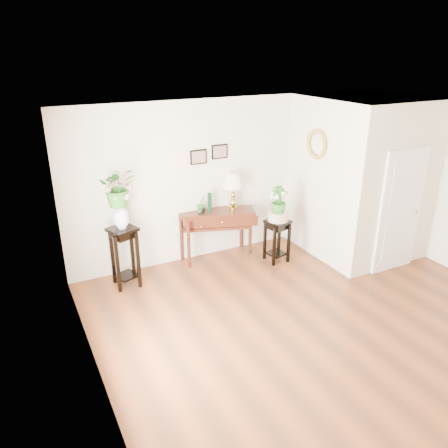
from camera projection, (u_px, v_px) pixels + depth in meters
floor at (324, 323)px, 6.08m from camera, size 6.00×5.50×0.02m
ceiling at (345, 119)px, 5.02m from camera, size 6.00×5.50×0.02m
wall_back at (232, 178)px, 7.82m from camera, size 6.00×0.02×2.80m
wall_left at (94, 286)px, 4.28m from camera, size 0.02×5.50×2.80m
partition at (359, 176)px, 7.90m from camera, size 1.80×1.95×2.80m
door at (400, 211)px, 7.21m from camera, size 0.90×0.05×2.10m
art_print_left at (198, 157)px, 7.35m from camera, size 0.30×0.02×0.25m
art_print_right at (220, 152)px, 7.50m from camera, size 0.30×0.02×0.25m
wall_ornament at (316, 144)px, 7.36m from camera, size 0.07×0.51×0.51m
console_table at (216, 234)px, 7.86m from camera, size 1.41×0.86×0.89m
table_lamp at (233, 189)px, 7.70m from camera, size 0.47×0.47×0.66m
green_vase at (210, 203)px, 7.57m from camera, size 0.09×0.09×0.35m
potted_plant at (201, 205)px, 7.51m from camera, size 0.20×0.18×0.30m
plant_stand_a at (125, 257)px, 6.88m from camera, size 0.49×0.49×0.99m
porcelain_vase at (121, 214)px, 6.61m from camera, size 0.28×0.28×0.41m
lily_arrangement at (118, 184)px, 6.43m from camera, size 0.62×0.56×0.60m
plant_stand_b at (277, 241)px, 7.73m from camera, size 0.44×0.44×0.77m
ceramic_bowl at (278, 216)px, 7.56m from camera, size 0.38×0.38×0.16m
narcissus at (279, 200)px, 7.45m from camera, size 0.32×0.32×0.49m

